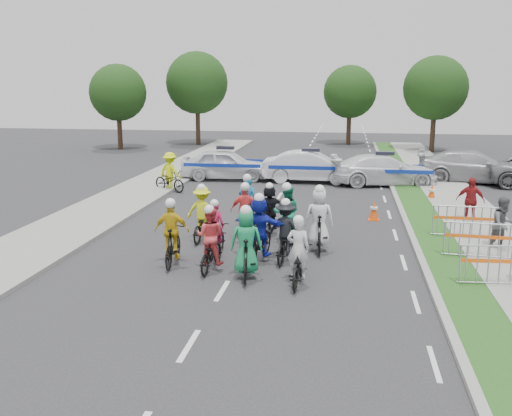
% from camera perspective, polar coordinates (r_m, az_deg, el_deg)
% --- Properties ---
extents(ground, '(90.00, 90.00, 0.00)m').
position_cam_1_polar(ground, '(14.12, -3.40, -8.28)').
color(ground, '#28282B').
rests_on(ground, ground).
extents(curb_right, '(0.20, 60.00, 0.12)m').
position_cam_1_polar(curb_right, '(18.68, 15.53, -3.30)').
color(curb_right, gray).
rests_on(curb_right, ground).
extents(grass_strip, '(1.20, 60.00, 0.11)m').
position_cam_1_polar(grass_strip, '(18.78, 17.66, -3.37)').
color(grass_strip, '#1A4C18').
rests_on(grass_strip, ground).
extents(sidewalk_right, '(2.40, 60.00, 0.13)m').
position_cam_1_polar(sidewalk_right, '(19.14, 23.00, -3.47)').
color(sidewalk_right, gray).
rests_on(sidewalk_right, ground).
extents(sidewalk_left, '(3.00, 60.00, 0.13)m').
position_cam_1_polar(sidewalk_left, '(20.79, -18.11, -1.86)').
color(sidewalk_left, gray).
rests_on(sidewalk_left, ground).
extents(rider_0, '(0.70, 1.81, 1.82)m').
position_cam_1_polar(rider_0, '(14.39, 4.23, -5.35)').
color(rider_0, black).
rests_on(rider_0, ground).
extents(rider_1, '(0.88, 1.92, 1.97)m').
position_cam_1_polar(rider_1, '(14.73, -0.96, -4.24)').
color(rider_1, black).
rests_on(rider_1, ground).
extents(rider_2, '(0.79, 1.82, 1.83)m').
position_cam_1_polar(rider_2, '(15.46, -4.58, -3.77)').
color(rider_2, black).
rests_on(rider_2, ground).
extents(rider_3, '(0.99, 1.86, 1.92)m').
position_cam_1_polar(rider_3, '(15.99, -8.35, -3.11)').
color(rider_3, black).
rests_on(rider_3, ground).
extents(rider_4, '(1.08, 1.87, 1.84)m').
position_cam_1_polar(rider_4, '(16.21, 2.97, -2.86)').
color(rider_4, black).
rests_on(rider_4, ground).
extents(rider_5, '(1.64, 1.95, 1.98)m').
position_cam_1_polar(rider_5, '(16.17, 0.34, -2.46)').
color(rider_5, black).
rests_on(rider_5, ground).
extents(rider_6, '(0.65, 1.69, 1.70)m').
position_cam_1_polar(rider_6, '(16.77, -4.07, -2.87)').
color(rider_6, black).
rests_on(rider_6, ground).
extents(rider_7, '(0.90, 1.99, 2.05)m').
position_cam_1_polar(rider_7, '(17.18, 6.31, -1.76)').
color(rider_7, black).
rests_on(rider_7, ground).
extents(rider_8, '(0.90, 2.02, 2.00)m').
position_cam_1_polar(rider_8, '(17.76, 3.08, -1.40)').
color(rider_8, black).
rests_on(rider_8, ground).
extents(rider_9, '(0.99, 1.86, 1.92)m').
position_cam_1_polar(rider_9, '(18.21, -1.04, -1.04)').
color(rider_9, black).
rests_on(rider_9, ground).
extents(rider_10, '(1.07, 1.86, 1.86)m').
position_cam_1_polar(rider_10, '(18.36, -5.36, -1.03)').
color(rider_10, black).
rests_on(rider_10, ground).
extents(rider_11, '(1.45, 1.73, 1.76)m').
position_cam_1_polar(rider_11, '(19.06, 1.36, -0.40)').
color(rider_11, black).
rests_on(rider_11, ground).
extents(rider_12, '(0.81, 1.97, 1.97)m').
position_cam_1_polar(rider_12, '(19.57, -0.84, -0.35)').
color(rider_12, black).
rests_on(rider_12, ground).
extents(police_car_0, '(4.76, 2.18, 1.58)m').
position_cam_1_polar(police_car_0, '(29.78, -3.06, 4.38)').
color(police_car_0, white).
rests_on(police_car_0, ground).
extents(police_car_1, '(4.76, 1.67, 1.57)m').
position_cam_1_polar(police_car_1, '(29.08, 5.46, 4.13)').
color(police_car_1, white).
rests_on(police_car_1, ground).
extents(police_car_2, '(5.45, 2.92, 1.50)m').
position_cam_1_polar(police_car_2, '(28.81, 12.69, 3.73)').
color(police_car_2, white).
rests_on(police_car_2, ground).
extents(civilian_sedan, '(5.74, 2.93, 1.60)m').
position_cam_1_polar(civilian_sedan, '(30.88, 20.87, 3.88)').
color(civilian_sedan, '#A1A1A5').
rests_on(civilian_sedan, ground).
extents(spectator_1, '(1.02, 0.93, 1.70)m').
position_cam_1_polar(spectator_1, '(18.51, 23.49, -1.53)').
color(spectator_1, '#525256').
rests_on(spectator_1, ground).
extents(spectator_2, '(1.06, 0.69, 1.68)m').
position_cam_1_polar(spectator_2, '(21.85, 20.64, 0.72)').
color(spectator_2, maroon).
rests_on(spectator_2, ground).
extents(marshal_hiviz, '(1.34, 1.09, 1.80)m').
position_cam_1_polar(marshal_hiviz, '(26.98, -8.57, 3.64)').
color(marshal_hiviz, '#D4E90C').
rests_on(marshal_hiviz, ground).
extents(barrier_0, '(2.03, 0.63, 1.12)m').
position_cam_1_polar(barrier_0, '(15.27, 23.17, -5.47)').
color(barrier_0, '#A5A8AD').
rests_on(barrier_0, ground).
extents(barrier_1, '(2.03, 0.63, 1.12)m').
position_cam_1_polar(barrier_1, '(17.39, 21.41, -3.18)').
color(barrier_1, '#A5A8AD').
rests_on(barrier_1, ground).
extents(barrier_2, '(2.02, 0.58, 1.12)m').
position_cam_1_polar(barrier_2, '(19.53, 20.05, -1.41)').
color(barrier_2, '#A5A8AD').
rests_on(barrier_2, ground).
extents(cone_0, '(0.40, 0.40, 0.70)m').
position_cam_1_polar(cone_0, '(21.48, 11.72, -0.28)').
color(cone_0, '#F24C0C').
rests_on(cone_0, ground).
extents(cone_1, '(0.40, 0.40, 0.70)m').
position_cam_1_polar(cone_1, '(25.64, 17.17, 1.48)').
color(cone_1, '#F24C0C').
rests_on(cone_1, ground).
extents(parked_bike, '(1.95, 1.49, 0.98)m').
position_cam_1_polar(parked_bike, '(26.82, -8.63, 2.70)').
color(parked_bike, black).
rests_on(parked_bike, ground).
extents(tree_0, '(4.20, 4.20, 6.30)m').
position_cam_1_polar(tree_0, '(44.24, -13.65, 11.14)').
color(tree_0, '#382619').
rests_on(tree_0, ground).
extents(tree_1, '(4.55, 4.55, 6.82)m').
position_cam_1_polar(tree_1, '(43.31, 17.52, 11.36)').
color(tree_1, '#382619').
rests_on(tree_1, ground).
extents(tree_3, '(4.90, 4.90, 7.35)m').
position_cam_1_polar(tree_3, '(46.43, -5.92, 12.33)').
color(tree_3, '#382619').
rests_on(tree_3, ground).
extents(tree_4, '(4.20, 4.20, 6.30)m').
position_cam_1_polar(tree_4, '(46.89, 9.38, 11.38)').
color(tree_4, '#382619').
rests_on(tree_4, ground).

